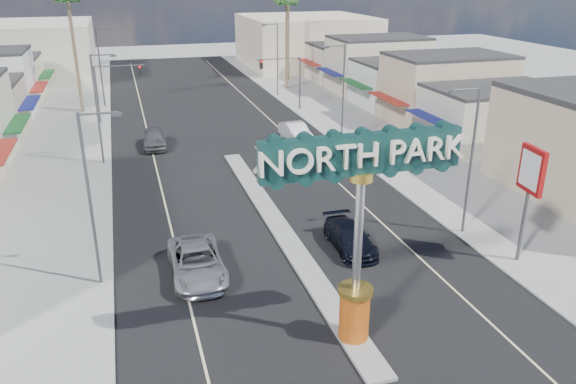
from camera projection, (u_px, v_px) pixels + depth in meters
ground at (229, 153)px, 49.48m from camera, size 160.00×160.00×0.00m
road at (229, 153)px, 49.48m from camera, size 20.00×120.00×0.01m
median_island at (279, 226)px, 35.20m from camera, size 1.30×30.00×0.16m
sidewalk_left at (60, 167)px, 45.73m from camera, size 8.00×120.00×0.12m
sidewalk_right at (375, 140)px, 53.18m from camera, size 8.00×120.00×0.12m
storefront_row_right at (407, 79)px, 66.34m from camera, size 12.00×42.00×6.00m
backdrop_far_left at (21, 51)px, 82.23m from camera, size 20.00×20.00×8.00m
backdrop_far_right at (306, 41)px, 93.95m from camera, size 20.00×20.00×8.00m
gateway_sign at (360, 216)px, 22.33m from camera, size 8.20×1.50×9.15m
traffic_signal_left at (114, 82)px, 57.93m from camera, size 5.09×0.45×6.00m
traffic_signal_right at (285, 73)px, 62.82m from camera, size 5.09×0.45×6.00m
streetlight_l_near at (92, 192)px, 27.02m from camera, size 2.03×0.22×9.00m
streetlight_l_mid at (99, 104)px, 44.83m from camera, size 2.03×0.22×9.00m
streetlight_l_far at (101, 63)px, 64.43m from camera, size 2.03×0.22×9.00m
streetlight_r_near at (469, 155)px, 32.57m from camera, size 2.03×0.22×9.00m
streetlight_r_mid at (342, 89)px, 50.39m from camera, size 2.03×0.22×9.00m
streetlight_r_far at (276, 56)px, 69.99m from camera, size 2.03×0.22×9.00m
palm_left_far at (69, 6)px, 59.60m from camera, size 2.60×2.60×13.10m
palm_right_mid at (287, 7)px, 72.20m from camera, size 2.60×2.60×12.10m
suv_left at (197, 262)px, 29.36m from camera, size 2.74×5.87×1.63m
suv_right at (350, 238)px, 32.26m from camera, size 2.14×5.00×1.44m
car_parked_left at (154, 138)px, 50.79m from camera, size 2.21×5.08×1.71m
car_parked_right at (296, 132)px, 52.67m from camera, size 2.14×5.30×1.71m
bank_pylon_sign at (531, 177)px, 29.26m from camera, size 0.49×2.04×6.47m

